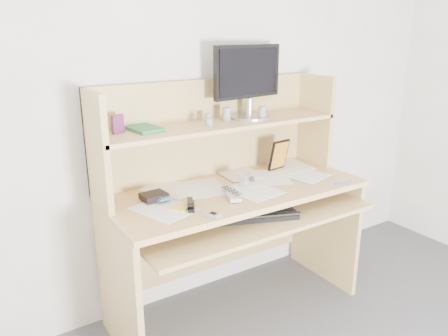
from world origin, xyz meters
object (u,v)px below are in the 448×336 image
keyboard (249,214)px  desk (228,193)px  game_case (279,155)px  monitor (248,79)px  tv_remote (232,193)px

keyboard → desk: bearing=103.7°
game_case → monitor: size_ratio=0.40×
desk → game_case: bearing=5.8°
desk → monitor: bearing=28.9°
desk → monitor: (0.20, 0.11, 0.60)m
tv_remote → game_case: game_case is taller
desk → tv_remote: bearing=-118.4°
desk → tv_remote: desk is taller
game_case → keyboard: bearing=-153.7°
tv_remote → game_case: 0.52m
tv_remote → monitor: size_ratio=0.44×
desk → game_case: desk is taller
tv_remote → desk: bearing=83.1°
monitor → keyboard: bearing=-130.6°
tv_remote → game_case: (0.47, 0.21, 0.08)m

